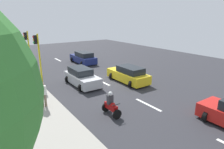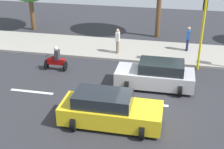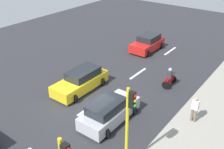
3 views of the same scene
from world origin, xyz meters
TOP-DOWN VIEW (x-y plane):
  - ground_plane at (0.00, 0.00)m, footprint 40.00×60.00m
  - sidewalk at (7.00, 0.00)m, footprint 4.00×60.00m
  - lane_stripe_far_north at (0.00, -12.00)m, footprint 0.20×2.40m
  - lane_stripe_north at (0.00, -6.00)m, footprint 0.20×2.40m
  - lane_stripe_mid at (0.00, 0.00)m, footprint 0.20×2.40m
  - lane_stripe_south at (0.00, 6.00)m, footprint 0.20×2.40m
  - car_yellow_cab at (-2.03, 1.34)m, footprint 2.17×4.45m
  - car_silver at (1.90, -0.41)m, footprint 2.14×4.18m
  - car_dark_blue at (-2.04, -7.99)m, footprint 2.23×4.49m
  - motorcycle at (2.93, 5.71)m, footprint 0.60×1.30m
  - pedestrian_near_signal at (7.50, -2.12)m, footprint 0.40×0.24m
  - pedestrian_by_tree at (6.08, 2.51)m, footprint 0.40×0.24m
  - traffic_light_corner at (4.85, -2.76)m, footprint 0.49×0.24m
  - traffic_light_midblock at (4.85, -6.61)m, footprint 0.49×0.24m

SIDE VIEW (x-z plane):
  - ground_plane at x=0.00m, z-range -0.10..0.00m
  - lane_stripe_far_north at x=0.00m, z-range 0.00..0.01m
  - lane_stripe_north at x=0.00m, z-range 0.00..0.01m
  - lane_stripe_mid at x=0.00m, z-range 0.00..0.01m
  - lane_stripe_south at x=0.00m, z-range 0.00..0.01m
  - sidewalk at x=7.00m, z-range 0.00..0.15m
  - motorcycle at x=2.93m, z-range -0.12..1.41m
  - car_silver at x=1.90m, z-range -0.05..1.47m
  - car_yellow_cab at x=-2.03m, z-range -0.05..1.47m
  - car_dark_blue at x=-2.04m, z-range -0.05..1.47m
  - pedestrian_near_signal at x=7.50m, z-range 0.21..1.90m
  - pedestrian_by_tree at x=6.08m, z-range 0.21..1.90m
  - traffic_light_corner at x=4.85m, z-range 0.68..5.18m
  - traffic_light_midblock at x=4.85m, z-range 0.68..5.18m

